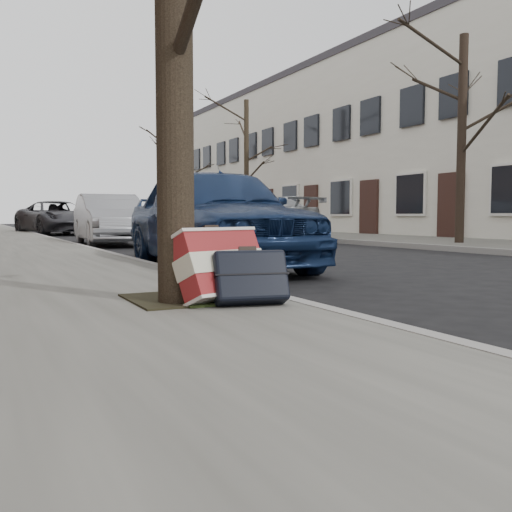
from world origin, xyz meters
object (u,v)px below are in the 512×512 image
suitcase_red (221,265)px  car_near_mid (110,219)px  car_near_front (215,217)px  suitcase_navy (250,276)px

suitcase_red → car_near_mid: car_near_mid is taller
suitcase_red → car_near_mid: (1.67, 11.34, 0.28)m
car_near_front → car_near_mid: 7.54m
suitcase_navy → car_near_front: 4.29m
suitcase_navy → car_near_mid: bearing=94.0°
suitcase_navy → car_near_front: (1.41, 4.03, 0.43)m
suitcase_red → suitcase_navy: (0.13, -0.23, -0.07)m
suitcase_red → car_near_mid: 11.46m
suitcase_red → car_near_front: car_near_front is taller
suitcase_navy → car_near_mid: (1.54, 11.57, 0.35)m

